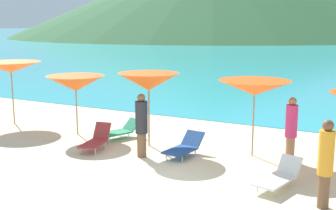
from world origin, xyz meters
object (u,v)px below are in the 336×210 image
at_px(umbrella_5, 254,88).
at_px(beachgoer_4, 142,124).
at_px(umbrella_4, 149,82).
at_px(lounge_chair_4, 279,176).
at_px(umbrella_3, 76,83).
at_px(lounge_chair_10, 184,147).
at_px(lounge_chair_7, 96,140).
at_px(umbrella_2, 11,67).
at_px(beachgoer_0, 326,161).
at_px(lounge_chair_2, 119,131).
at_px(beachgoer_3, 291,127).

distance_m(umbrella_5, beachgoer_4, 3.39).
distance_m(umbrella_4, umbrella_5, 3.25).
bearing_deg(umbrella_4, lounge_chair_4, -19.62).
distance_m(umbrella_3, lounge_chair_4, 7.80).
height_order(lounge_chair_10, beachgoer_4, beachgoer_4).
bearing_deg(umbrella_4, lounge_chair_7, -135.91).
bearing_deg(umbrella_5, umbrella_4, -170.87).
relative_size(umbrella_2, lounge_chair_10, 1.59).
xyz_separation_m(umbrella_5, beachgoer_0, (2.42, -2.87, -0.99)).
bearing_deg(beachgoer_0, umbrella_3, 45.55).
relative_size(umbrella_3, beachgoer_4, 1.16).
distance_m(umbrella_3, lounge_chair_10, 4.70).
bearing_deg(beachgoer_0, lounge_chair_10, 36.72).
bearing_deg(beachgoer_4, lounge_chair_2, 139.80).
relative_size(umbrella_4, lounge_chair_2, 1.42).
height_order(lounge_chair_2, beachgoer_4, beachgoer_4).
distance_m(umbrella_4, lounge_chair_4, 5.12).
height_order(umbrella_4, umbrella_5, umbrella_4).
height_order(umbrella_2, lounge_chair_4, umbrella_2).
bearing_deg(lounge_chair_10, beachgoer_0, -18.43).
distance_m(umbrella_4, lounge_chair_2, 2.25).
height_order(umbrella_3, beachgoer_3, umbrella_3).
height_order(lounge_chair_7, lounge_chair_10, lounge_chair_7).
relative_size(umbrella_3, beachgoer_0, 1.14).
xyz_separation_m(umbrella_4, lounge_chair_10, (1.47, -0.46, -1.76)).
bearing_deg(lounge_chair_4, lounge_chair_2, 175.55).
relative_size(lounge_chair_2, lounge_chair_4, 1.03).
bearing_deg(umbrella_5, beachgoer_3, -1.06).
height_order(lounge_chair_4, beachgoer_3, beachgoer_3).
height_order(umbrella_2, beachgoer_3, umbrella_2).
relative_size(umbrella_4, beachgoer_3, 1.27).
bearing_deg(umbrella_5, lounge_chair_2, -177.07).
height_order(lounge_chair_4, beachgoer_4, beachgoer_4).
xyz_separation_m(umbrella_3, lounge_chair_4, (7.47, -1.66, -1.53)).
distance_m(umbrella_2, beachgoer_3, 10.61).
height_order(lounge_chair_2, lounge_chair_10, lounge_chair_10).
relative_size(umbrella_4, umbrella_5, 1.03).
distance_m(umbrella_4, beachgoer_4, 1.60).
height_order(umbrella_5, lounge_chair_4, umbrella_5).
xyz_separation_m(lounge_chair_7, beachgoer_4, (1.62, 0.04, 0.67)).
relative_size(beachgoer_0, beachgoer_4, 1.02).
height_order(umbrella_4, lounge_chair_4, umbrella_4).
xyz_separation_m(lounge_chair_2, lounge_chair_7, (0.15, -1.44, 0.06)).
distance_m(umbrella_4, lounge_chair_10, 2.34).
bearing_deg(beachgoer_4, umbrella_3, 159.09).
bearing_deg(lounge_chair_10, umbrella_5, 35.38).
xyz_separation_m(umbrella_5, lounge_chair_4, (1.31, -2.13, -1.74)).
xyz_separation_m(umbrella_3, lounge_chair_10, (4.42, -0.51, -1.52)).
distance_m(lounge_chair_4, beachgoer_0, 1.53).
bearing_deg(umbrella_4, lounge_chair_2, 168.12).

